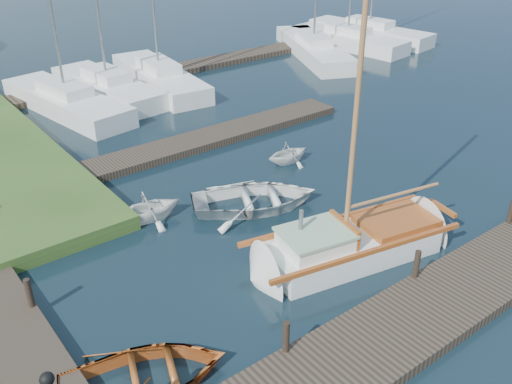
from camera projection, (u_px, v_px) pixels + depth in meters
ground at (256, 225)px, 18.01m from camera, size 160.00×160.00×0.00m
near_dock at (407, 324)px, 13.75m from camera, size 18.00×2.20×0.30m
far_dock at (199, 141)px, 23.54m from camera, size 14.00×1.60×0.30m
pontoon at (226, 60)px, 34.45m from camera, size 30.00×1.60×0.30m
mooring_post_1 at (286, 337)px, 12.58m from camera, size 0.16×0.16×0.80m
mooring_post_2 at (417, 264)px, 14.99m from camera, size 0.16×0.16×0.80m
mooring_post_3 at (511, 211)px, 17.40m from camera, size 0.16×0.16×0.80m
mooring_post_4 at (29, 293)px, 13.93m from camera, size 0.16×0.16×0.80m
sailboat at (355, 245)px, 16.41m from camera, size 7.39×3.29×9.83m
dinghy at (145, 372)px, 12.12m from camera, size 4.21×3.58×0.74m
tender_b at (148, 205)px, 18.04m from camera, size 2.37×2.13×1.12m
tender_c at (255, 196)px, 18.82m from camera, size 5.04×4.49×0.86m
tender_d at (288, 151)px, 21.88m from camera, size 1.90×1.67×0.95m
marina_boat_0 at (66, 100)px, 26.77m from camera, size 3.50×8.51×11.76m
marina_boat_1 at (107, 86)px, 28.65m from camera, size 2.95×7.91×10.13m
marina_boat_2 at (159, 76)px, 30.13m from camera, size 3.07×8.62×12.18m
marina_boat_5 at (313, 47)px, 35.42m from camera, size 5.88×9.53×11.34m
marina_boat_6 at (348, 39)px, 37.41m from camera, size 3.29×8.44×9.87m
marina_boat_7 at (369, 31)px, 39.31m from camera, size 3.62×9.14×11.36m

